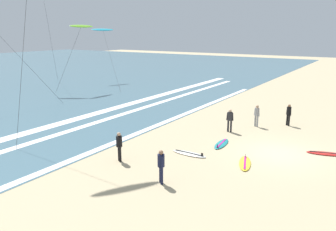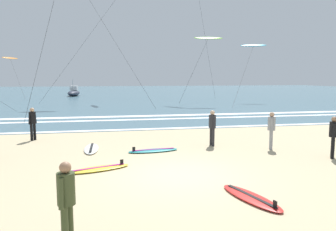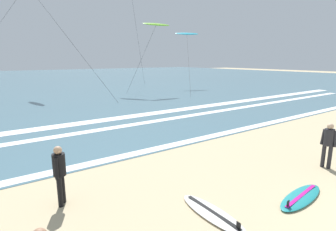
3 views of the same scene
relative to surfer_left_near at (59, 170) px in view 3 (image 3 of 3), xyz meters
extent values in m
cube|color=#476B7A|center=(5.68, 46.85, -0.95)|extent=(140.00, 90.00, 0.01)
cube|color=white|center=(5.37, 2.25, -0.94)|extent=(40.03, 0.52, 0.01)
cube|color=white|center=(5.86, 6.58, -0.94)|extent=(49.45, 0.63, 0.01)
cube|color=white|center=(4.13, 8.66, -0.94)|extent=(57.24, 1.00, 0.01)
cylinder|color=black|center=(0.05, 0.08, -0.55)|extent=(0.13, 0.13, 0.82)
cylinder|color=black|center=(-0.05, -0.08, -0.55)|extent=(0.13, 0.13, 0.82)
cylinder|color=black|center=(0.00, 0.00, 0.15)|extent=(0.32, 0.32, 0.58)
cylinder|color=black|center=(0.10, 0.16, 0.13)|extent=(0.15, 0.16, 0.56)
cylinder|color=black|center=(-0.10, -0.16, 0.13)|extent=(0.15, 0.16, 0.56)
sphere|color=tan|center=(0.00, 0.00, 0.54)|extent=(0.21, 0.21, 0.21)
cylinder|color=#232328|center=(8.18, -2.94, -0.55)|extent=(0.13, 0.13, 0.82)
cylinder|color=#232328|center=(8.16, -2.74, -0.55)|extent=(0.13, 0.13, 0.82)
cylinder|color=#232328|center=(8.17, -2.84, 0.15)|extent=(0.32, 0.32, 0.58)
cylinder|color=#232328|center=(8.20, -3.03, 0.13)|extent=(0.11, 0.14, 0.56)
cylinder|color=#232328|center=(8.14, -2.66, 0.13)|extent=(0.11, 0.14, 0.56)
sphere|color=#DBB28E|center=(8.17, -2.84, 0.54)|extent=(0.21, 0.21, 0.21)
ellipsoid|color=silver|center=(2.86, -2.64, -0.91)|extent=(0.63, 2.11, 0.09)
cube|color=black|center=(2.86, -2.64, -0.86)|extent=(0.13, 1.79, 0.01)
cube|color=black|center=(2.85, -3.45, -0.79)|extent=(0.02, 0.12, 0.16)
ellipsoid|color=teal|center=(5.40, -3.48, -0.91)|extent=(2.15, 0.84, 0.09)
cube|color=#BF198C|center=(5.40, -3.48, -0.86)|extent=(1.78, 0.30, 0.01)
cube|color=black|center=(4.59, -3.57, -0.79)|extent=(0.12, 0.03, 0.16)
ellipsoid|color=#70C628|center=(14.70, 18.02, 6.34)|extent=(3.26, 1.07, 0.43)
cylinder|color=#333333|center=(13.26, 18.88, 2.69)|extent=(2.92, 1.74, 7.31)
cylinder|color=#333333|center=(17.23, 27.13, 7.41)|extent=(4.27, 3.05, 16.75)
cylinder|color=#333333|center=(4.76, 17.80, 5.42)|extent=(7.04, 7.07, 12.77)
cylinder|color=#333333|center=(1.33, 24.97, 6.65)|extent=(10.79, 4.56, 15.23)
ellipsoid|color=#23A8C6|center=(21.67, 21.45, 6.00)|extent=(3.26, 1.90, 0.43)
cylinder|color=#333333|center=(18.73, 17.47, 2.52)|extent=(5.91, 7.99, 6.97)
camera|label=1|loc=(-12.52, -11.12, 5.76)|focal=35.42mm
camera|label=2|loc=(3.51, -16.45, 2.13)|focal=34.45mm
camera|label=3|loc=(-1.43, -6.81, 2.79)|focal=28.52mm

